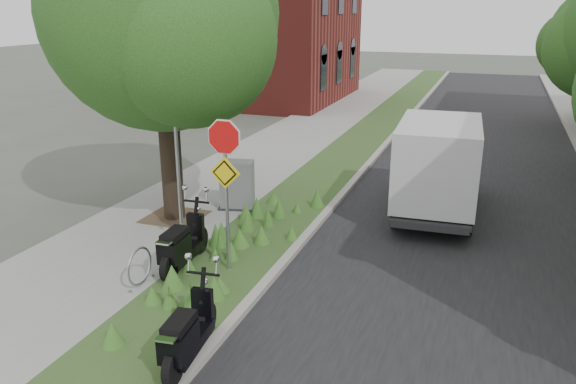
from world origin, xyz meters
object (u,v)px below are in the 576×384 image
scooter_near (180,250)px  box_truck (438,162)px  sign_assembly (225,165)px  utility_cabinet (237,186)px  scooter_far (185,340)px

scooter_near → box_truck: 7.10m
sign_assembly → utility_cabinet: size_ratio=2.54×
box_truck → scooter_far: bearing=-108.1°
box_truck → scooter_near: bearing=-128.7°
sign_assembly → utility_cabinet: 4.03m
scooter_near → utility_cabinet: bearing=97.7°
scooter_near → box_truck: size_ratio=0.40×
utility_cabinet → sign_assembly: bearing=-67.8°
sign_assembly → scooter_near: (-0.89, -0.38, -1.76)m
sign_assembly → box_truck: size_ratio=0.67×
scooter_near → scooter_far: (1.71, -2.75, -0.03)m
sign_assembly → box_truck: bearing=55.5°
box_truck → utility_cabinet: (-4.92, -1.71, -0.67)m
scooter_far → utility_cabinet: (-2.22, 6.55, 0.18)m
scooter_far → utility_cabinet: 6.92m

